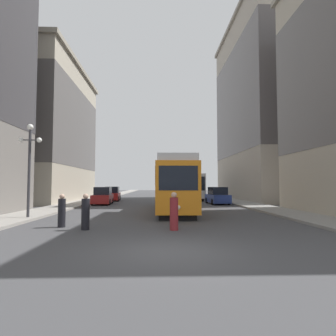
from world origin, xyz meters
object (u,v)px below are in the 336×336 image
Objects in this scene: streetcar at (173,184)px; pedestrian_crossing_far at (85,213)px; pedestrian_crossing_near at (62,212)px; lamp_post_left_near at (30,156)px; parked_car_left_near at (112,194)px; parked_car_right_far at (217,196)px; transit_bus at (189,186)px; parked_car_left_mid at (103,196)px; pedestrian_on_sidewalk at (174,212)px.

streetcar is 8.15× the size of pedestrian_crossing_far.
pedestrian_crossing_near is 5.31m from lamp_post_left_near.
parked_car_left_near is 13.83m from parked_car_right_far.
transit_bus reaches higher than parked_car_left_mid.
parked_car_right_far is at bearing -31.22° from parked_car_left_near.
lamp_post_left_near reaches higher than pedestrian_crossing_near.
transit_bus reaches higher than pedestrian_crossing_far.
parked_car_left_near is 20.04m from lamp_post_left_near.
pedestrian_crossing_far is (2.47, -23.76, -0.07)m from parked_car_left_near.
transit_bus is 7.00× the size of pedestrian_on_sidewalk.
pedestrian_on_sidewalk is at bearing -72.70° from parked_car_left_mid.
pedestrian_on_sidewalk is at bearing -92.24° from streetcar.
parked_car_left_near is at bearing 1.19° from pedestrian_crossing_near.
streetcar is 10.55m from lamp_post_left_near.
streetcar is at bearing 53.87° from parked_car_right_far.
streetcar is at bearing -51.71° from parked_car_left_mid.
lamp_post_left_near is (-14.08, -13.20, 2.96)m from parked_car_right_far.
streetcar is 1.12× the size of transit_bus.
pedestrian_crossing_near is at bearing -89.19° from parked_car_left_mid.
parked_car_right_far is 2.69× the size of pedestrian_crossing_far.
parked_car_left_mid is at bearing -3.60° from parked_car_right_far.
streetcar is at bearing -36.47° from pedestrian_crossing_near.
pedestrian_crossing_near is (-9.15, -26.74, -1.20)m from transit_bus.
parked_car_right_far is at bearing -3.76° from parked_car_left_mid.
pedestrian_crossing_far is 0.30× the size of lamp_post_left_near.
lamp_post_left_near is at bearing 40.29° from parked_car_right_far.
streetcar is 16.06m from parked_car_left_near.
transit_bus reaches higher than pedestrian_on_sidewalk.
parked_car_right_far is 19.77m from pedestrian_crossing_far.
pedestrian_on_sidewalk is (-5.66, -17.46, -0.04)m from parked_car_right_far.
pedestrian_crossing_far is at bearing -124.33° from pedestrian_crossing_near.
parked_car_left_near is at bearing 91.23° from pedestrian_on_sidewalk.
parked_car_left_near is 2.66× the size of pedestrian_crossing_far.
lamp_post_left_near is (-4.36, 4.02, 3.03)m from pedestrian_crossing_far.
parked_car_left_mid is 13.81m from lamp_post_left_near.
transit_bus is at bearing 41.94° from parked_car_left_mid.
lamp_post_left_near is (-12.15, -23.59, 1.85)m from transit_bus.
parked_car_left_mid is at bearing -136.81° from transit_bus.
pedestrian_crossing_far reaches higher than pedestrian_crossing_near.
pedestrian_on_sidewalk is at bearing 85.27° from pedestrian_crossing_far.
streetcar reaches higher than parked_car_right_far.
pedestrian_crossing_far is (1.36, -0.88, 0.02)m from pedestrian_crossing_near.
pedestrian_crossing_far is at bearing -84.94° from parked_car_left_mid.
lamp_post_left_near is at bearing 42.07° from pedestrian_crossing_near.
streetcar is at bearing -66.95° from parked_car_left_near.
transit_bus is 26.60m from lamp_post_left_near.
streetcar is 2.43× the size of lamp_post_left_near.
pedestrian_crossing_near is 1.62m from pedestrian_crossing_far.
parked_car_right_far is 19.75m from pedestrian_crossing_near.
parked_car_left_mid is 12.18m from parked_car_right_far.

